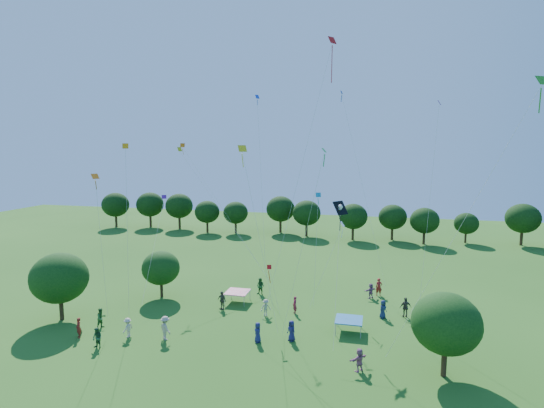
{
  "coord_description": "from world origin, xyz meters",
  "views": [
    {
      "loc": [
        7.37,
        -16.65,
        15.13
      ],
      "look_at": [
        0.0,
        14.0,
        11.0
      ],
      "focal_mm": 28.0,
      "sensor_mm": 36.0,
      "label": 1
    }
  ],
  "objects_px": {
    "near_tree_west": "(59,278)",
    "near_tree_east": "(446,323)",
    "near_tree_north": "(161,268)",
    "red_high_kite": "(320,93)",
    "tent_red_stripe": "(237,292)",
    "pirate_kite": "(340,209)",
    "tent_blue": "(349,320)"
  },
  "relations": [
    {
      "from": "pirate_kite",
      "to": "near_tree_north",
      "type": "bearing_deg",
      "value": 171.58
    },
    {
      "from": "near_tree_west",
      "to": "pirate_kite",
      "type": "xyz_separation_m",
      "value": [
        24.02,
        4.7,
        6.26
      ]
    },
    {
      "from": "near_tree_north",
      "to": "pirate_kite",
      "type": "relative_size",
      "value": 0.51
    },
    {
      "from": "tent_red_stripe",
      "to": "tent_blue",
      "type": "relative_size",
      "value": 1.0
    },
    {
      "from": "near_tree_east",
      "to": "red_high_kite",
      "type": "relative_size",
      "value": 0.25
    },
    {
      "from": "tent_red_stripe",
      "to": "red_high_kite",
      "type": "relative_size",
      "value": 0.1
    },
    {
      "from": "near_tree_west",
      "to": "tent_red_stripe",
      "type": "height_order",
      "value": "near_tree_west"
    },
    {
      "from": "tent_blue",
      "to": "pirate_kite",
      "type": "distance_m",
      "value": 9.19
    },
    {
      "from": "near_tree_east",
      "to": "tent_blue",
      "type": "height_order",
      "value": "near_tree_east"
    },
    {
      "from": "near_tree_north",
      "to": "tent_blue",
      "type": "xyz_separation_m",
      "value": [
        19.19,
        -4.0,
        -2.02
      ]
    },
    {
      "from": "near_tree_west",
      "to": "red_high_kite",
      "type": "height_order",
      "value": "red_high_kite"
    },
    {
      "from": "tent_red_stripe",
      "to": "pirate_kite",
      "type": "distance_m",
      "value": 13.93
    },
    {
      "from": "near_tree_north",
      "to": "near_tree_east",
      "type": "height_order",
      "value": "near_tree_east"
    },
    {
      "from": "near_tree_east",
      "to": "red_high_kite",
      "type": "distance_m",
      "value": 19.87
    },
    {
      "from": "near_tree_north",
      "to": "tent_blue",
      "type": "distance_m",
      "value": 19.71
    },
    {
      "from": "near_tree_west",
      "to": "pirate_kite",
      "type": "bearing_deg",
      "value": 11.07
    },
    {
      "from": "near_tree_north",
      "to": "near_tree_east",
      "type": "bearing_deg",
      "value": -20.25
    },
    {
      "from": "pirate_kite",
      "to": "red_high_kite",
      "type": "distance_m",
      "value": 9.75
    },
    {
      "from": "near_tree_west",
      "to": "near_tree_north",
      "type": "distance_m",
      "value": 9.44
    },
    {
      "from": "near_tree_west",
      "to": "near_tree_east",
      "type": "distance_m",
      "value": 31.68
    },
    {
      "from": "near_tree_north",
      "to": "tent_blue",
      "type": "bearing_deg",
      "value": -11.77
    },
    {
      "from": "near_tree_west",
      "to": "tent_red_stripe",
      "type": "bearing_deg",
      "value": 29.25
    },
    {
      "from": "near_tree_east",
      "to": "pirate_kite",
      "type": "distance_m",
      "value": 12.04
    },
    {
      "from": "tent_blue",
      "to": "pirate_kite",
      "type": "relative_size",
      "value": 0.23
    },
    {
      "from": "tent_blue",
      "to": "red_high_kite",
      "type": "distance_m",
      "value": 18.89
    },
    {
      "from": "near_tree_west",
      "to": "pirate_kite",
      "type": "height_order",
      "value": "pirate_kite"
    },
    {
      "from": "near_tree_north",
      "to": "tent_red_stripe",
      "type": "height_order",
      "value": "near_tree_north"
    },
    {
      "from": "near_tree_east",
      "to": "pirate_kite",
      "type": "xyz_separation_m",
      "value": [
        -7.59,
        6.82,
        6.4
      ]
    },
    {
      "from": "near_tree_north",
      "to": "red_high_kite",
      "type": "relative_size",
      "value": 0.21
    },
    {
      "from": "near_tree_west",
      "to": "tent_blue",
      "type": "distance_m",
      "value": 25.4
    },
    {
      "from": "near_tree_north",
      "to": "near_tree_west",
      "type": "bearing_deg",
      "value": -128.26
    },
    {
      "from": "near_tree_north",
      "to": "pirate_kite",
      "type": "bearing_deg",
      "value": -8.42
    }
  ]
}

